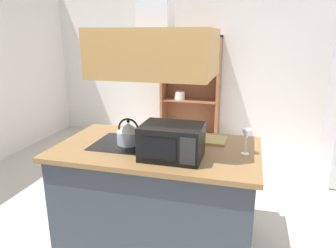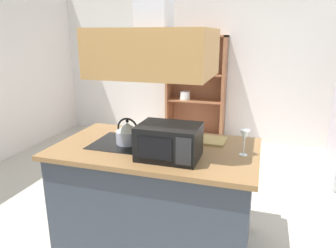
# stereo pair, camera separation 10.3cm
# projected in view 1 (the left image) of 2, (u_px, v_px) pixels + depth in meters

# --- Properties ---
(ground_plane) EXTENTS (7.80, 7.80, 0.00)m
(ground_plane) POSITION_uv_depth(u_px,v_px,m) (174.00, 235.00, 2.89)
(ground_plane) COLOR #BDB3A5
(wall_back) EXTENTS (6.00, 0.12, 2.70)m
(wall_back) POSITION_uv_depth(u_px,v_px,m) (217.00, 62.00, 5.30)
(wall_back) COLOR silver
(wall_back) RESTS_ON ground
(kitchen_island) EXTENTS (1.69, 0.98, 0.90)m
(kitchen_island) POSITION_uv_depth(u_px,v_px,m) (158.00, 194.00, 2.73)
(kitchen_island) COLOR #323843
(kitchen_island) RESTS_ON ground
(range_hood) EXTENTS (0.90, 0.70, 1.21)m
(range_hood) POSITION_uv_depth(u_px,v_px,m) (156.00, 38.00, 2.36)
(range_hood) COLOR #A97943
(dish_cabinet) EXTENTS (0.99, 0.40, 1.80)m
(dish_cabinet) POSITION_uv_depth(u_px,v_px,m) (191.00, 95.00, 5.35)
(dish_cabinet) COLOR #935737
(dish_cabinet) RESTS_ON ground
(kettle) EXTENTS (0.20, 0.20, 0.23)m
(kettle) POSITION_uv_depth(u_px,v_px,m) (129.00, 133.00, 2.64)
(kettle) COLOR #AEB2C6
(kettle) RESTS_ON kitchen_island
(cutting_board) EXTENTS (0.35, 0.25, 0.02)m
(cutting_board) POSITION_uv_depth(u_px,v_px,m) (207.00, 139.00, 2.75)
(cutting_board) COLOR tan
(cutting_board) RESTS_ON kitchen_island
(microwave) EXTENTS (0.46, 0.35, 0.26)m
(microwave) POSITION_uv_depth(u_px,v_px,m) (172.00, 142.00, 2.33)
(microwave) COLOR black
(microwave) RESTS_ON kitchen_island
(wine_glass_on_counter) EXTENTS (0.08, 0.08, 0.21)m
(wine_glass_on_counter) POSITION_uv_depth(u_px,v_px,m) (246.00, 136.00, 2.39)
(wine_glass_on_counter) COLOR silver
(wine_glass_on_counter) RESTS_ON kitchen_island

